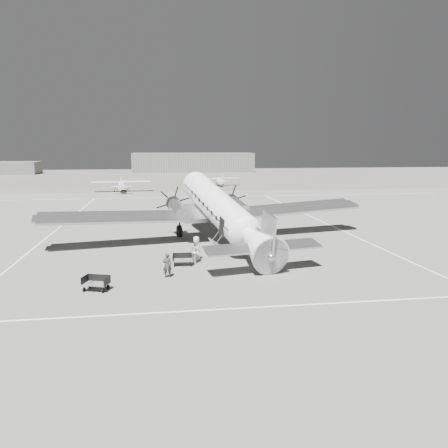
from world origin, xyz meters
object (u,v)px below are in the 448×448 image
Objects in this scene: light_plane_left at (122,186)px; baggage_cart_near at (182,260)px; ground_crew at (167,265)px; passenger at (196,248)px; light_plane_right at (219,181)px; ramp_agent at (196,251)px; baggage_cart_far at (96,283)px; dc3_airliner at (221,211)px; shed_secondary at (10,168)px; hangar_main at (193,162)px.

light_plane_left reaches higher than baggage_cart_near.
passenger reaches higher than ground_crew.
light_plane_right is at bearing 82.71° from baggage_cart_near.
ramp_agent is (2.24, 3.47, 0.05)m from ground_crew.
baggage_cart_far is 4.91m from ground_crew.
shed_secondary is at bearing 104.49° from dc3_airliner.
ramp_agent is (-9.37, -124.12, -2.41)m from hangar_main.
passenger is (6.75, 6.49, 0.48)m from baggage_cart_far.
shed_secondary is at bearing -175.24° from hangar_main.
baggage_cart_far is at bearing 152.90° from passenger.
hangar_main reaches higher than light_plane_right.
light_plane_left is (40.73, -64.01, -0.81)m from shed_secondary.
passenger is at bearing -66.77° from shed_secondary.
passenger is at bearing -18.30° from ramp_agent.
passenger is at bearing 62.44° from baggage_cart_far.
baggage_cart_near is at bearing 60.66° from baggage_cart_far.
baggage_cart_near is (49.56, -119.70, -1.56)m from shed_secondary.
light_plane_left is 6.12× the size of passenger.
ground_crew is (4.39, 2.15, 0.39)m from baggage_cart_far.
dc3_airliner is 2.75× the size of light_plane_left.
shed_secondary is 129.57m from baggage_cart_near.
light_plane_left is at bearing 101.76° from baggage_cart_near.
dc3_airliner is 20.33× the size of baggage_cart_near.
hangar_main reaches higher than dc3_airliner.
light_plane_right is at bearing -41.00° from shed_secondary.
hangar_main is at bearing 4.76° from shed_secondary.
passenger is at bearing 53.75° from baggage_cart_near.
shed_secondary is 11.58× the size of baggage_cart_near.
light_plane_right is (7.91, 59.62, -1.98)m from dc3_airliner.
shed_secondary is 129.44m from ramp_agent.
ramp_agent is 0.88m from passenger.
dc3_airliner reaches higher than ramp_agent.
dc3_airliner reaches higher than passenger.
light_plane_right is 6.37× the size of baggage_cart_near.
light_plane_left is 6.42× the size of ramp_agent.
baggage_cart_far is (-9.41, -11.81, -2.55)m from dc3_airliner.
baggage_cart_near is 3.14m from ground_crew.
ground_crew is at bearing -68.46° from shed_secondary.
baggage_cart_far is at bearing 119.09° from ramp_agent.
light_plane_left is (-19.27, -69.01, -2.11)m from hangar_main.
shed_secondary is (-60.00, -5.00, -1.30)m from hangar_main.
dc3_airliner is 3.19× the size of light_plane_right.
dc3_airliner is (53.41, -112.92, 1.01)m from shed_secondary.
baggage_cart_near is (-10.44, -124.70, -2.86)m from hangar_main.
light_plane_right reaches higher than ground_crew.
hangar_main is 130.75m from baggage_cart_far.
ramp_agent reaches higher than baggage_cart_near.
dc3_airliner is (-6.59, -117.92, -0.29)m from hangar_main.
hangar_main is at bearing -15.44° from ramp_agent.
light_plane_left is 6.77× the size of ground_crew.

